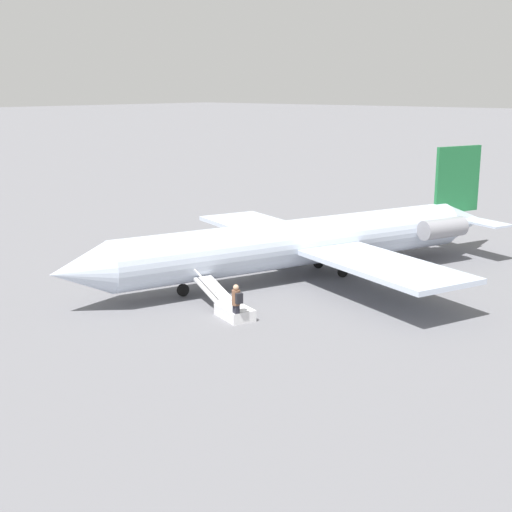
{
  "coord_description": "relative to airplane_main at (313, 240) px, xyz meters",
  "views": [
    {
      "loc": [
        28.86,
        21.67,
        9.75
      ],
      "look_at": [
        3.16,
        -0.25,
        1.69
      ],
      "focal_mm": 50.0,
      "sensor_mm": 36.0,
      "label": 1
    }
  ],
  "objects": [
    {
      "name": "ground_plane",
      "position": [
        0.81,
        -0.28,
        -1.91
      ],
      "size": [
        600.0,
        600.0,
        0.0
      ],
      "primitive_type": "plane",
      "color": "slate"
    },
    {
      "name": "boarding_stairs",
      "position": [
        7.84,
        1.29,
        -1.54
      ],
      "size": [
        2.24,
        4.13,
        1.62
      ],
      "rotation": [
        0.0,
        0.0,
        -1.9
      ],
      "color": "silver",
      "rests_on": "ground"
    },
    {
      "name": "passenger",
      "position": [
        8.55,
        2.31,
        -0.91
      ],
      "size": [
        0.43,
        0.57,
        1.74
      ],
      "rotation": [
        0.0,
        0.0,
        -1.9
      ],
      "color": "#23232D",
      "rests_on": "ground"
    },
    {
      "name": "airplane_main",
      "position": [
        0.0,
        0.0,
        0.0
      ],
      "size": [
        25.66,
        19.83,
        6.38
      ],
      "rotation": [
        0.0,
        0.0,
        -0.33
      ],
      "color": "silver",
      "rests_on": "ground"
    }
  ]
}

